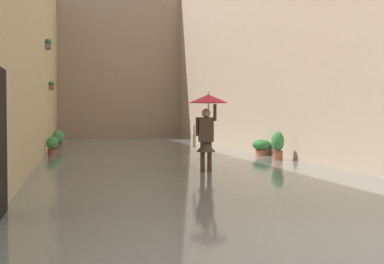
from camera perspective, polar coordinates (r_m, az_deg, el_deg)
The scene contains 10 objects.
ground_plane at distance 19.63m, azimuth -4.15°, elevation -2.63°, with size 72.76×72.76×0.00m, color slate.
flood_water at distance 19.63m, azimuth -4.15°, elevation -2.51°, with size 8.78×35.10×0.08m, color slate.
building_facade_left at distance 21.21m, azimuth 9.29°, elevation 12.06°, with size 2.04×33.10×10.61m.
building_facade_right at distance 19.67m, azimuth -18.64°, elevation 10.41°, with size 2.04×33.10×8.99m.
building_facade_far at distance 35.10m, azimuth -7.99°, elevation 7.50°, with size 11.58×1.80×10.03m, color gray.
person_wading at distance 13.42m, azimuth 1.67°, elevation 1.73°, with size 1.03×1.03×2.14m.
potted_plant_far_left at distance 16.96m, azimuth 9.38°, elevation -1.48°, with size 0.41×0.41×1.01m.
potted_plant_near_right at distance 22.77m, azimuth -14.47°, elevation -0.83°, with size 0.49×0.49×0.91m.
potted_plant_near_left at distance 18.98m, azimuth 7.63°, elevation -1.63°, with size 0.67×0.67×0.66m.
potted_plant_far_right at distance 19.73m, azimuth -15.08°, elevation -1.49°, with size 0.41×0.41×0.75m.
Camera 1 is at (2.94, 4.80, 1.52)m, focal length 48.60 mm.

